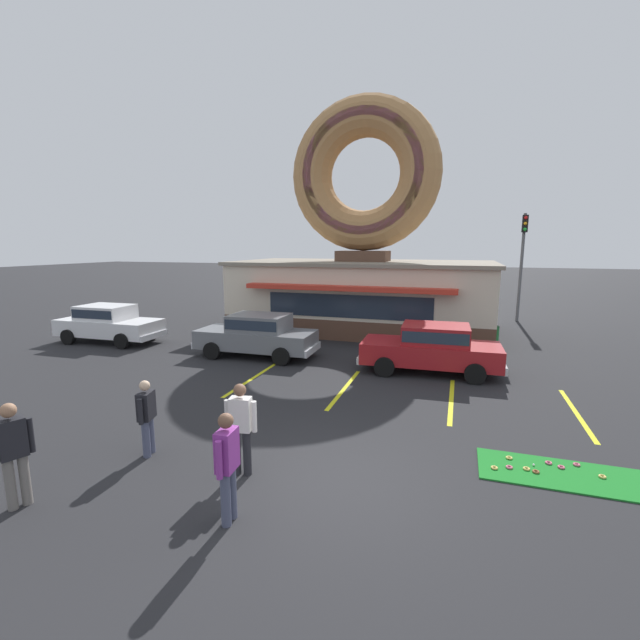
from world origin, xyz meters
TOP-DOWN VIEW (x-y plane):
  - ground_plane at (0.00, 0.00)m, footprint 160.00×160.00m
  - donut_shop_building at (-2.57, 13.94)m, footprint 12.30×6.75m
  - putting_mat at (4.64, 1.61)m, footprint 4.33×1.21m
  - mini_donut_near_left at (3.95, 1.83)m, footprint 0.13×0.13m
  - mini_donut_near_right at (4.25, 2.03)m, footprint 0.13×0.13m
  - mini_donut_mid_left at (3.06, 1.92)m, footprint 0.13×0.13m
  - mini_donut_mid_centre at (3.33, 1.57)m, footprint 0.13×0.13m
  - mini_donut_mid_right at (2.76, 1.42)m, footprint 0.13×0.13m
  - mini_donut_far_left at (3.48, 1.51)m, footprint 0.13×0.13m
  - mini_donut_far_centre at (4.58, 1.69)m, footprint 0.13×0.13m
  - mini_donut_far_right at (3.03, 1.53)m, footprint 0.13×0.13m
  - mini_donut_extra at (3.76, 1.94)m, footprint 0.13×0.13m
  - golf_ball at (3.47, 1.76)m, footprint 0.04×0.04m
  - car_red at (1.21, 7.45)m, footprint 4.62×2.10m
  - car_white at (-12.32, 7.74)m, footprint 4.60×2.07m
  - car_grey at (-5.15, 7.55)m, footprint 4.59×2.04m
  - pedestrian_blue_sweater_man at (-3.79, -0.08)m, footprint 0.33×0.58m
  - pedestrian_hooded_kid at (-4.58, -2.16)m, footprint 0.37×0.55m
  - pedestrian_leather_jacket_man at (-1.66, -0.16)m, footprint 0.59×0.30m
  - pedestrian_clipboard_woman at (-1.19, -1.45)m, footprint 0.26×0.59m
  - trash_bin at (3.28, 11.38)m, footprint 0.57×0.57m
  - traffic_light_pole at (5.08, 18.78)m, footprint 0.28×0.47m
  - parking_stripe_far_left at (-4.09, 5.00)m, footprint 0.12×3.60m
  - parking_stripe_left at (-1.09, 5.00)m, footprint 0.12×3.60m
  - parking_stripe_mid_left at (1.91, 5.00)m, footprint 0.12×3.60m
  - parking_stripe_centre at (4.91, 5.00)m, footprint 0.12×3.60m

SIDE VIEW (x-z plane):
  - ground_plane at x=0.00m, z-range 0.00..0.00m
  - parking_stripe_far_left at x=-4.09m, z-range 0.00..0.01m
  - parking_stripe_left at x=-1.09m, z-range 0.00..0.01m
  - parking_stripe_mid_left at x=1.91m, z-range 0.00..0.01m
  - parking_stripe_centre at x=4.91m, z-range 0.00..0.01m
  - putting_mat at x=4.64m, z-range 0.00..0.03m
  - mini_donut_near_left at x=3.95m, z-range 0.03..0.07m
  - mini_donut_near_right at x=4.25m, z-range 0.03..0.07m
  - mini_donut_mid_left at x=3.06m, z-range 0.03..0.07m
  - mini_donut_mid_centre at x=3.33m, z-range 0.03..0.07m
  - mini_donut_mid_right at x=2.76m, z-range 0.03..0.07m
  - mini_donut_far_left at x=3.48m, z-range 0.03..0.07m
  - mini_donut_far_centre at x=4.58m, z-range 0.03..0.07m
  - mini_donut_far_right at x=3.03m, z-range 0.03..0.07m
  - mini_donut_extra at x=3.76m, z-range 0.03..0.07m
  - golf_ball at x=3.47m, z-range 0.03..0.07m
  - trash_bin at x=3.28m, z-range 0.01..0.99m
  - pedestrian_blue_sweater_man at x=-3.79m, z-range 0.07..1.62m
  - car_red at x=1.21m, z-range 0.07..1.67m
  - car_white at x=-12.32m, z-range 0.07..1.67m
  - car_grey at x=-5.15m, z-range 0.07..1.67m
  - pedestrian_leather_jacket_man at x=-1.66m, z-range 0.10..1.83m
  - pedestrian_clipboard_woman at x=-1.19m, z-range 0.10..1.84m
  - pedestrian_hooded_kid at x=-4.58m, z-range 0.10..1.85m
  - traffic_light_pole at x=5.08m, z-range 0.81..6.61m
  - donut_shop_building at x=-2.57m, z-range -1.74..9.22m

